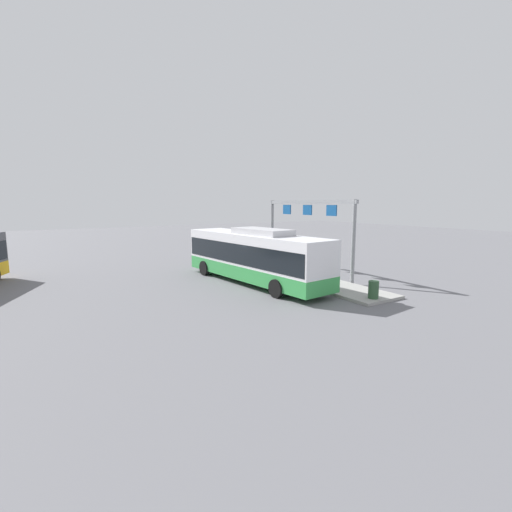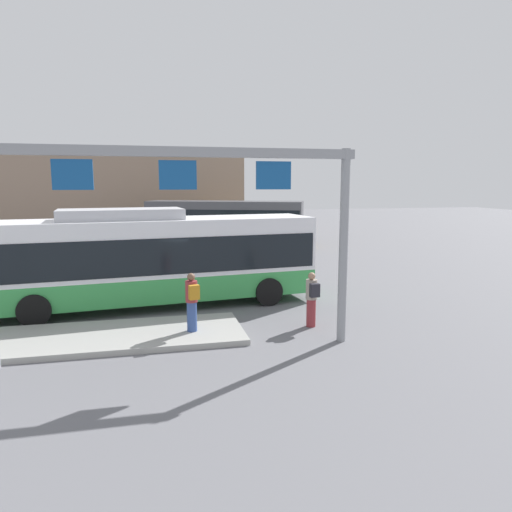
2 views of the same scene
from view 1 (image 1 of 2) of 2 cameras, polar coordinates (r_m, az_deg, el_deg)
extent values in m
plane|color=slate|center=(22.34, -0.46, -4.33)|extent=(120.00, 120.00, 0.00)
cube|color=#9E9E99|center=(22.39, 10.21, -4.23)|extent=(10.00, 2.80, 0.16)
cube|color=green|center=(22.19, -0.46, -2.38)|extent=(11.79, 3.69, 0.85)
cube|color=white|center=(21.97, -0.47, 1.14)|extent=(11.79, 3.69, 1.90)
cube|color=black|center=(22.00, -0.47, 0.63)|extent=(11.56, 3.71, 1.20)
cube|color=black|center=(26.81, -8.04, 2.16)|extent=(0.26, 2.12, 1.50)
cube|color=#B7B7BC|center=(21.17, 0.96, 3.94)|extent=(4.22, 2.16, 0.36)
cube|color=orange|center=(26.67, -8.00, 3.96)|extent=(0.30, 1.75, 0.28)
cylinder|color=black|center=(24.87, -8.28, -1.94)|extent=(1.03, 0.40, 1.00)
cylinder|color=black|center=(26.12, -3.70, -1.37)|extent=(1.03, 0.40, 1.00)
cylinder|color=black|center=(18.78, 3.31, -5.24)|extent=(1.03, 0.40, 1.00)
cylinder|color=black|center=(20.40, 8.40, -4.22)|extent=(1.03, 0.40, 1.00)
cylinder|color=maroon|center=(28.02, 0.59, -0.84)|extent=(0.29, 0.29, 0.85)
cylinder|color=gray|center=(27.91, 0.59, 0.62)|extent=(0.35, 0.35, 0.60)
sphere|color=#9E755B|center=(27.86, 0.60, 1.46)|extent=(0.22, 0.22, 0.22)
cube|color=#26262D|center=(28.05, 1.04, 0.72)|extent=(0.28, 0.19, 0.40)
cylinder|color=#334C8C|center=(25.14, 5.26, -1.58)|extent=(0.33, 0.33, 0.85)
cylinder|color=maroon|center=(25.03, 5.28, 0.06)|extent=(0.40, 0.40, 0.60)
sphere|color=brown|center=(24.97, 5.30, 0.99)|extent=(0.22, 0.22, 0.22)
cube|color=#BF7F1E|center=(25.22, 5.68, 0.18)|extent=(0.31, 0.23, 0.40)
cylinder|color=gray|center=(22.25, 15.41, 2.10)|extent=(0.24, 0.24, 5.20)
cylinder|color=gray|center=(28.84, 2.62, 3.77)|extent=(0.24, 0.24, 5.20)
cube|color=gray|center=(25.28, 8.31, 8.60)|extent=(9.10, 0.20, 0.24)
cube|color=#144C8C|center=(23.51, 12.07, 7.18)|extent=(0.90, 0.08, 0.70)
cube|color=#144C8C|center=(25.28, 8.28, 7.35)|extent=(0.90, 0.08, 0.70)
cube|color=#144C8C|center=(27.16, 5.00, 7.47)|extent=(0.90, 0.08, 0.70)
cylinder|color=#2D5133|center=(18.99, 18.38, -5.17)|extent=(0.52, 0.52, 0.90)
camera|label=2|loc=(33.46, 24.56, 6.55)|focal=32.78mm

